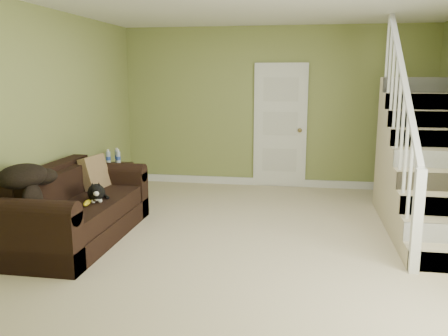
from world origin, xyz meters
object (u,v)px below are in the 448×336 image
at_px(side_table, 116,182).
at_px(sofa, 76,212).
at_px(cat, 95,193).
at_px(banana, 87,203).

bearing_deg(side_table, sofa, -83.05).
height_order(cat, banana, cat).
height_order(sofa, side_table, sofa).
relative_size(sofa, side_table, 2.70).
bearing_deg(side_table, cat, -74.97).
xyz_separation_m(sofa, cat, (0.23, 0.02, 0.23)).
height_order(side_table, banana, side_table).
bearing_deg(banana, side_table, 94.49).
bearing_deg(side_table, banana, -76.78).
bearing_deg(cat, sofa, 161.21).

